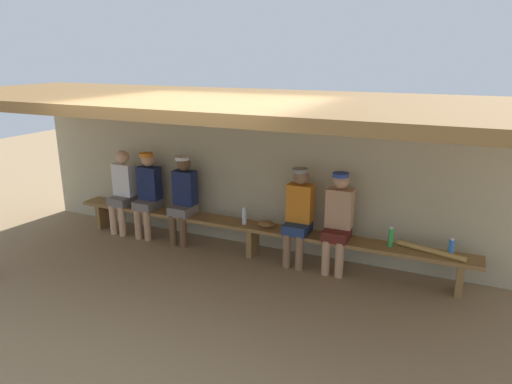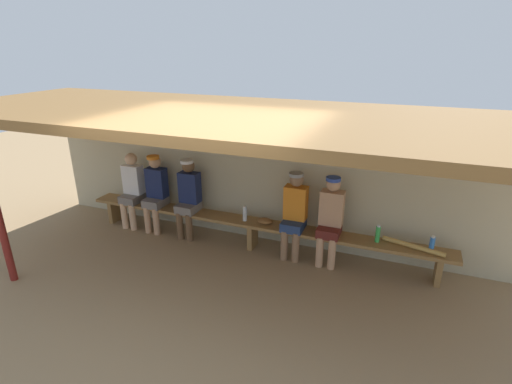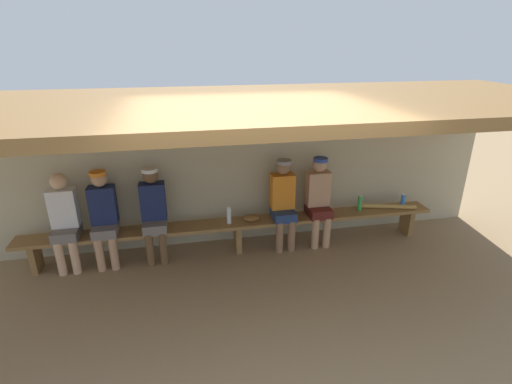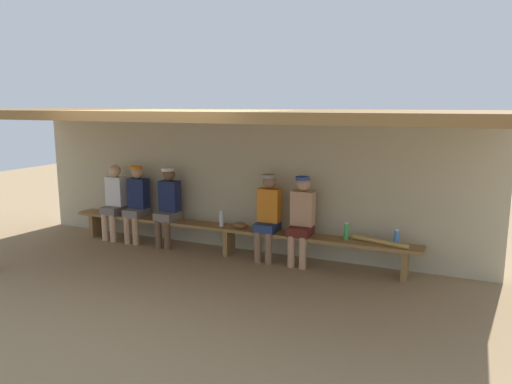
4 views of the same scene
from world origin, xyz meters
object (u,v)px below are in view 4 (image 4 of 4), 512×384
object	(u,v)px
water_bottle_green	(396,238)
water_bottle_orange	(221,219)
player_rightmost	(137,200)
water_bottle_clear	(346,231)
bench	(229,231)
player_in_red	(114,199)
baseball_bat	(380,242)
player_shirtless_tan	(168,203)
baseball_glove_dark_brown	(240,225)
player_with_sunglasses	(268,213)
player_leftmost	(302,216)

from	to	relation	value
water_bottle_green	water_bottle_orange	world-z (taller)	water_bottle_orange
player_rightmost	water_bottle_clear	distance (m)	3.72
bench	player_in_red	distance (m)	2.32
player_in_red	baseball_bat	xyz separation A→B (m)	(4.69, -0.00, -0.24)
player_shirtless_tan	baseball_glove_dark_brown	xyz separation A→B (m)	(1.37, -0.01, -0.24)
player_with_sunglasses	water_bottle_green	distance (m)	1.94
player_with_sunglasses	player_shirtless_tan	bearing A→B (deg)	180.00
player_in_red	baseball_glove_dark_brown	xyz separation A→B (m)	(2.51, -0.01, -0.22)
player_with_sunglasses	water_bottle_orange	xyz separation A→B (m)	(-0.80, -0.02, -0.17)
player_with_sunglasses	water_bottle_clear	distance (m)	1.24
bench	baseball_bat	xyz separation A→B (m)	(2.39, -0.00, 0.11)
bench	water_bottle_clear	bearing A→B (deg)	0.52
water_bottle_clear	bench	bearing A→B (deg)	-179.48
bench	baseball_bat	distance (m)	2.39
water_bottle_orange	baseball_bat	world-z (taller)	water_bottle_orange
water_bottle_clear	water_bottle_green	bearing A→B (deg)	-2.61
player_rightmost	baseball_bat	size ratio (longest dim) A/B	1.60
player_with_sunglasses	water_bottle_orange	distance (m)	0.82
water_bottle_orange	baseball_bat	bearing A→B (deg)	0.42
water_bottle_green	player_leftmost	bearing A→B (deg)	179.23
player_rightmost	baseball_bat	xyz separation A→B (m)	(4.19, -0.00, -0.25)
player_in_red	water_bottle_green	size ratio (longest dim) A/B	5.56
player_in_red	baseball_bat	distance (m)	4.69
player_with_sunglasses	player_in_red	bearing A→B (deg)	-179.99
player_with_sunglasses	player_rightmost	world-z (taller)	same
player_shirtless_tan	player_with_sunglasses	bearing A→B (deg)	0.00
player_in_red	water_bottle_orange	bearing A→B (deg)	-0.56
player_shirtless_tan	water_bottle_orange	bearing A→B (deg)	-1.22
water_bottle_orange	player_rightmost	bearing A→B (deg)	179.25
bench	water_bottle_clear	world-z (taller)	water_bottle_clear
player_with_sunglasses	player_in_red	xyz separation A→B (m)	(-2.98, -0.00, -0.02)
water_bottle_clear	water_bottle_orange	xyz separation A→B (m)	(-2.03, -0.04, -0.00)
water_bottle_green	water_bottle_orange	xyz separation A→B (m)	(-2.74, -0.00, 0.01)
baseball_glove_dark_brown	player_leftmost	bearing A→B (deg)	1.86
player_shirtless_tan	water_bottle_clear	bearing A→B (deg)	0.25
player_in_red	water_bottle_orange	world-z (taller)	player_in_red
player_rightmost	baseball_bat	bearing A→B (deg)	-0.05
bench	baseball_glove_dark_brown	distance (m)	0.24
player_rightmost	baseball_bat	world-z (taller)	player_rightmost
player_leftmost	baseball_glove_dark_brown	size ratio (longest dim) A/B	5.60
bench	water_bottle_green	size ratio (longest dim) A/B	24.97
player_with_sunglasses	water_bottle_orange	world-z (taller)	player_with_sunglasses
player_with_sunglasses	player_in_red	distance (m)	2.98
bench	baseball_bat	size ratio (longest dim) A/B	7.13
bench	player_shirtless_tan	world-z (taller)	player_shirtless_tan
player_shirtless_tan	player_leftmost	distance (m)	2.38
player_shirtless_tan	player_rightmost	size ratio (longest dim) A/B	1.00
player_leftmost	water_bottle_green	bearing A→B (deg)	-0.77
player_leftmost	baseball_bat	size ratio (longest dim) A/B	1.60
player_leftmost	player_rightmost	bearing A→B (deg)	180.00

